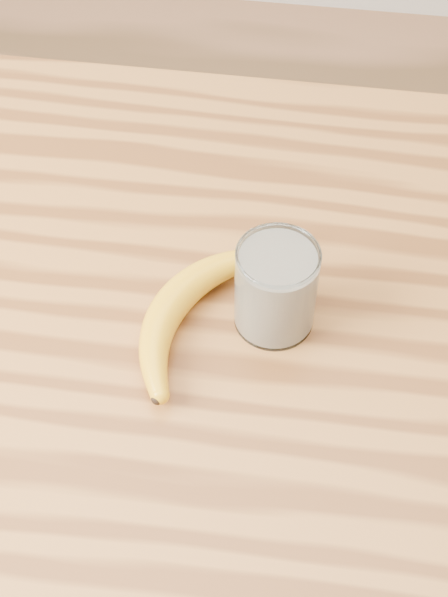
# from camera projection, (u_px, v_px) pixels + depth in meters

# --- Properties ---
(table) EXTENTS (1.20, 0.80, 0.90)m
(table) POSITION_uv_depth(u_px,v_px,m) (179.00, 347.00, 1.08)
(table) COLOR #A0642D
(table) RESTS_ON ground
(smoothie_glass) EXTENTS (0.09, 0.09, 0.11)m
(smoothie_glass) POSITION_uv_depth(u_px,v_px,m) (276.00, 288.00, 0.90)
(smoothie_glass) COLOR white
(smoothie_glass) RESTS_ON table
(banana) EXTENTS (0.25, 0.35, 0.04)m
(banana) POSITION_uv_depth(u_px,v_px,m) (174.00, 299.00, 0.94)
(banana) COLOR gold
(banana) RESTS_ON table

